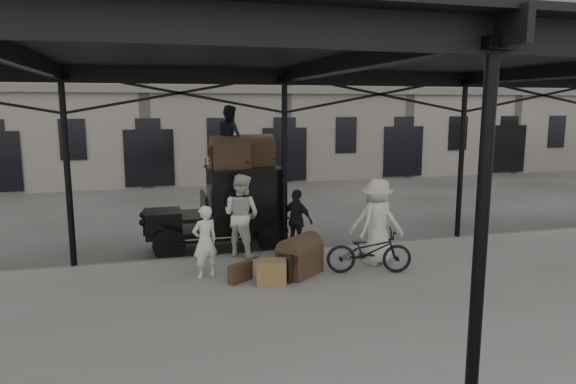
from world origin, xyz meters
The scene contains 18 objects.
ground centered at (0.00, 0.00, 0.00)m, with size 120.00×120.00×0.00m, color #383533.
platform centered at (0.00, -2.00, 0.07)m, with size 28.00×8.00×0.15m, color slate.
canopy centered at (0.00, -1.72, 4.60)m, with size 22.50×9.00×4.74m.
building_frontage centered at (0.00, 18.00, 7.00)m, with size 64.00×8.00×14.00m, color slate.
taxi centered at (-1.17, 2.97, 1.20)m, with size 3.65×1.55×2.18m.
porter_left centered at (-2.17, 0.41, 0.93)m, with size 0.57×0.37×1.55m, color silver.
porter_midleft centered at (-1.14, 1.80, 1.15)m, with size 0.97×0.76×2.00m, color silver.
porter_centre centered at (1.78, 0.37, 1.14)m, with size 0.97×0.63×1.98m, color beige.
porter_official centered at (0.26, 1.80, 0.93)m, with size 0.92×0.38×1.57m, color black.
porter_right centered at (1.80, 0.46, 1.11)m, with size 1.24×0.71×1.92m, color beige.
bicycle centered at (1.30, -0.26, 0.64)m, with size 0.65×1.86×0.97m, color black.
porter_roof centered at (-1.21, 2.87, 2.98)m, with size 0.78×0.61×1.61m, color black.
steamer_trunk_roof_near centered at (-1.26, 2.72, 2.53)m, with size 0.95×0.58×0.70m, color #412E1E, non-canonical shape.
steamer_trunk_roof_far centered at (-0.51, 3.17, 2.53)m, with size 0.95×0.58×0.70m, color #412E1E, non-canonical shape.
steamer_trunk_platform centered at (-0.20, 0.01, 0.51)m, with size 0.99×0.61×0.73m, color #412E1E, non-canonical shape.
wicker_hamper centered at (-0.91, -0.39, 0.40)m, with size 0.60×0.45×0.50m, color olive.
suitcase_upright centered at (2.06, 0.73, 0.38)m, with size 0.15×0.60×0.45m, color #412E1E.
suitcase_flat centered at (-1.51, -0.10, 0.35)m, with size 0.60×0.15×0.40m, color #412E1E.
Camera 1 is at (-3.26, -10.20, 3.77)m, focal length 32.00 mm.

